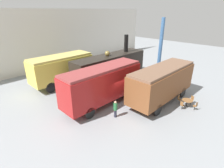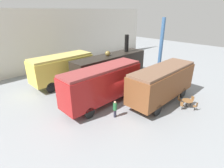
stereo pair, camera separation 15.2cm
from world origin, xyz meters
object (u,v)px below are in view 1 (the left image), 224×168
at_px(passenger_coach_wooden, 162,82).
at_px(cafe_chair_0, 196,106).
at_px(passenger_coach_vintage, 62,68).
at_px(steam_locomotive, 111,66).
at_px(cafe_table_near, 187,101).
at_px(visitor_person, 115,109).
at_px(streamlined_locomotive, 108,81).

distance_m(passenger_coach_wooden, cafe_chair_0, 3.80).
bearing_deg(cafe_chair_0, passenger_coach_vintage, 27.57).
xyz_separation_m(steam_locomotive, cafe_chair_0, (0.39, -10.94, -1.61)).
xyz_separation_m(passenger_coach_wooden, cafe_table_near, (0.82, -2.47, -1.58)).
height_order(passenger_coach_wooden, visitor_person, passenger_coach_wooden).
bearing_deg(passenger_coach_vintage, visitor_person, -94.08).
bearing_deg(steam_locomotive, passenger_coach_vintage, 144.47).
bearing_deg(cafe_table_near, visitor_person, 149.22).
bearing_deg(streamlined_locomotive, passenger_coach_vintage, 96.91).
height_order(streamlined_locomotive, cafe_chair_0, streamlined_locomotive).
relative_size(passenger_coach_wooden, cafe_chair_0, 9.66).
bearing_deg(passenger_coach_wooden, steam_locomotive, 87.57).
distance_m(passenger_coach_vintage, cafe_chair_0, 15.60).
height_order(cafe_chair_0, visitor_person, visitor_person).
distance_m(streamlined_locomotive, visitor_person, 3.33).
bearing_deg(steam_locomotive, cafe_table_near, -87.18).
xyz_separation_m(passenger_coach_vintage, cafe_table_near, (5.52, -13.66, -1.62)).
distance_m(cafe_table_near, cafe_chair_0, 0.88).
relative_size(streamlined_locomotive, passenger_coach_wooden, 1.25).
distance_m(streamlined_locomotive, cafe_chair_0, 8.63).
bearing_deg(passenger_coach_vintage, passenger_coach_wooden, -67.24).
bearing_deg(steam_locomotive, visitor_person, -132.00).
height_order(passenger_coach_vintage, passenger_coach_wooden, passenger_coach_vintage).
height_order(steam_locomotive, passenger_coach_wooden, steam_locomotive).
xyz_separation_m(passenger_coach_vintage, passenger_coach_wooden, (4.70, -11.20, -0.04)).
bearing_deg(cafe_table_near, passenger_coach_vintage, 111.99).
distance_m(passenger_coach_vintage, steam_locomotive, 6.17).
distance_m(passenger_coach_vintage, streamlined_locomotive, 7.43).
distance_m(streamlined_locomotive, cafe_table_near, 7.97).
distance_m(passenger_coach_vintage, cafe_table_near, 14.82).
height_order(streamlined_locomotive, cafe_table_near, streamlined_locomotive).
height_order(steam_locomotive, cafe_chair_0, steam_locomotive).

